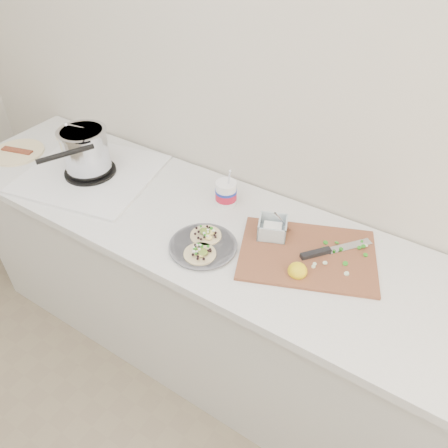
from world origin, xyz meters
The scene contains 6 objects.
counter centered at (0.00, 1.43, 0.45)m, with size 2.44×0.66×0.90m.
stove centered at (-0.60, 1.41, 0.99)m, with size 0.67×0.64×0.27m.
taco_plate centered at (0.12, 1.28, 0.92)m, with size 0.26×0.26×0.04m.
tub centered at (0.05, 1.56, 0.96)m, with size 0.09×0.09×0.20m.
cutboard centered at (0.45, 1.46, 0.92)m, with size 0.59×0.51×0.08m.
bacon_plate centered at (-1.05, 1.35, 0.91)m, with size 0.25×0.25×0.02m.
Camera 1 is at (0.84, 0.31, 2.03)m, focal length 35.00 mm.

